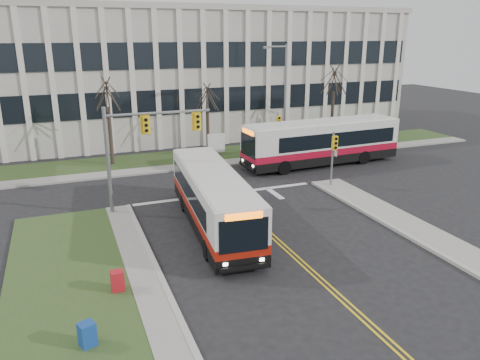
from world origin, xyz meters
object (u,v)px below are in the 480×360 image
(bus_cross, at_px, (322,144))
(newspaper_box_red, at_px, (118,282))
(directory_sign, at_px, (216,143))
(newspaper_box_blue, at_px, (87,336))
(bus_main, at_px, (213,200))
(streetlight, at_px, (284,94))

(bus_cross, height_order, newspaper_box_red, bus_cross)
(directory_sign, xyz_separation_m, newspaper_box_blue, (-12.00, -22.46, -0.70))
(bus_main, bearing_deg, newspaper_box_blue, -125.53)
(newspaper_box_blue, bearing_deg, newspaper_box_red, 46.39)
(directory_sign, xyz_separation_m, bus_cross, (7.00, -5.30, 0.54))
(newspaper_box_blue, bearing_deg, directory_sign, 41.54)
(streetlight, height_order, bus_cross, streetlight)
(streetlight, bearing_deg, directory_sign, 166.77)
(streetlight, distance_m, directory_sign, 6.96)
(bus_main, height_order, newspaper_box_blue, bus_main)
(newspaper_box_blue, bearing_deg, bus_cross, 21.74)
(bus_main, xyz_separation_m, newspaper_box_red, (-5.68, -4.99, -1.05))
(directory_sign, bearing_deg, bus_main, -109.12)
(directory_sign, relative_size, newspaper_box_blue, 2.11)
(directory_sign, relative_size, newspaper_box_red, 2.11)
(bus_main, bearing_deg, newspaper_box_red, -133.51)
(directory_sign, bearing_deg, newspaper_box_red, -118.89)
(bus_main, relative_size, bus_cross, 0.89)
(directory_sign, height_order, bus_cross, bus_cross)
(directory_sign, height_order, bus_main, bus_main)
(bus_main, distance_m, newspaper_box_blue, 10.87)
(directory_sign, distance_m, bus_cross, 8.80)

